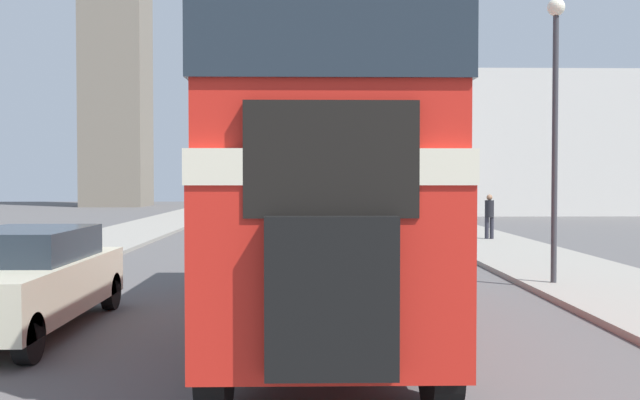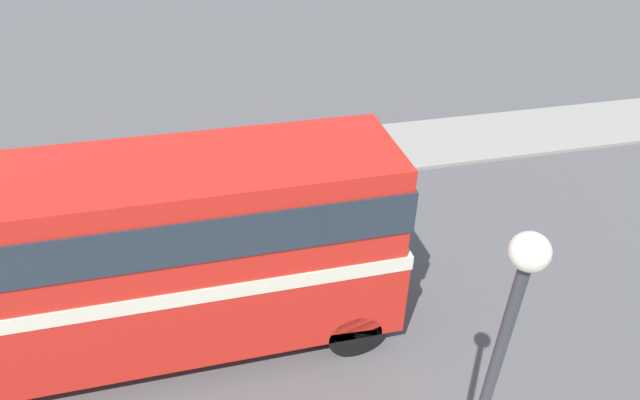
% 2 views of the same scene
% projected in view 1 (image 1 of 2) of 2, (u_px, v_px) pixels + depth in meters
% --- Properties ---
extents(ground_plane, '(120.00, 120.00, 0.00)m').
position_uv_depth(ground_plane, '(279.00, 310.00, 12.28)').
color(ground_plane, '#565454').
extents(double_decker_bus, '(2.46, 9.75, 4.35)m').
position_uv_depth(double_decker_bus, '(320.00, 157.00, 10.62)').
color(double_decker_bus, red).
rests_on(double_decker_bus, ground_plane).
extents(bus_distant, '(2.48, 9.79, 4.27)m').
position_uv_depth(bus_distant, '(327.00, 175.00, 45.50)').
color(bus_distant, red).
rests_on(bus_distant, ground_plane).
extents(car_parked_near, '(1.77, 4.57, 1.52)m').
position_uv_depth(car_parked_near, '(24.00, 279.00, 10.55)').
color(car_parked_near, beige).
rests_on(car_parked_near, ground_plane).
extents(pedestrian_walking, '(0.32, 0.32, 1.60)m').
position_uv_depth(pedestrian_walking, '(489.00, 214.00, 25.61)').
color(pedestrian_walking, '#282833').
rests_on(pedestrian_walking, sidewalk_right).
extents(street_lamp, '(0.36, 0.36, 5.86)m').
position_uv_depth(street_lamp, '(555.00, 97.00, 14.68)').
color(street_lamp, '#38383D').
rests_on(street_lamp, sidewalk_right).
extents(church_tower, '(5.28, 5.28, 33.47)m').
position_uv_depth(church_tower, '(116.00, 1.00, 59.24)').
color(church_tower, gray).
rests_on(church_tower, ground_plane).
extents(shop_building_block, '(21.76, 8.84, 8.97)m').
position_uv_depth(shop_building_block, '(599.00, 146.00, 47.53)').
color(shop_building_block, silver).
rests_on(shop_building_block, ground_plane).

